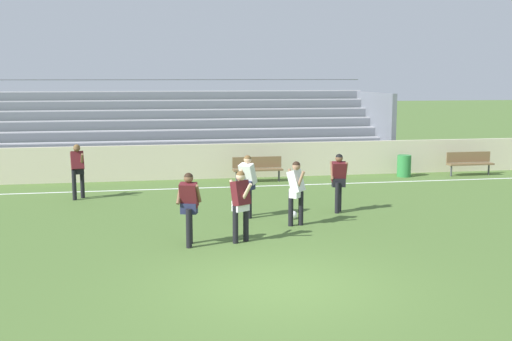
{
  "coord_description": "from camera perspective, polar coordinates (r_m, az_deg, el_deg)",
  "views": [
    {
      "loc": [
        -2.34,
        -10.68,
        3.8
      ],
      "look_at": [
        0.86,
        7.18,
        1.03
      ],
      "focal_mm": 43.67,
      "sensor_mm": 36.0,
      "label": 1
    }
  ],
  "objects": [
    {
      "name": "bench_far_left",
      "position": [
        22.47,
        0.13,
        0.34
      ],
      "size": [
        1.8,
        0.4,
        0.9
      ],
      "color": "brown",
      "rests_on": "ground"
    },
    {
      "name": "field_line_sideline",
      "position": [
        21.43,
        -3.74,
        -1.56
      ],
      "size": [
        44.0,
        0.12,
        0.01
      ],
      "primitive_type": "cube",
      "color": "white",
      "rests_on": "ground"
    },
    {
      "name": "sideline_wall",
      "position": [
        23.24,
        -4.3,
        0.84
      ],
      "size": [
        48.0,
        0.16,
        1.3
      ],
      "primitive_type": "cube",
      "color": "beige",
      "rests_on": "ground"
    },
    {
      "name": "player_dark_wide_left",
      "position": [
        20.02,
        -16.03,
        0.36
      ],
      "size": [
        0.46,
        0.7,
        1.72
      ],
      "color": "black",
      "rests_on": "ground"
    },
    {
      "name": "soccer_ball",
      "position": [
        16.74,
        3.42,
        -4.09
      ],
      "size": [
        0.22,
        0.22,
        0.22
      ],
      "primitive_type": "sphere",
      "color": "white",
      "rests_on": "ground"
    },
    {
      "name": "player_dark_trailing_run",
      "position": [
        14.01,
        -6.16,
        -2.94
      ],
      "size": [
        0.6,
        0.48,
        1.67
      ],
      "color": "black",
      "rests_on": "ground"
    },
    {
      "name": "bench_near_wall_gap",
      "position": [
        25.3,
        18.97,
        0.8
      ],
      "size": [
        1.8,
        0.4,
        0.9
      ],
      "color": "brown",
      "rests_on": "ground"
    },
    {
      "name": "player_dark_wide_right",
      "position": [
        17.51,
        7.58,
        -0.66
      ],
      "size": [
        0.49,
        0.39,
        1.66
      ],
      "color": "black",
      "rests_on": "ground"
    },
    {
      "name": "player_dark_on_ball",
      "position": [
        14.24,
        -1.42,
        -2.72
      ],
      "size": [
        0.49,
        0.69,
        1.66
      ],
      "color": "black",
      "rests_on": "ground"
    },
    {
      "name": "trash_bin",
      "position": [
        24.31,
        13.4,
        0.42
      ],
      "size": [
        0.52,
        0.52,
        0.82
      ],
      "primitive_type": "cylinder",
      "color": "#2D7F3D",
      "rests_on": "ground"
    },
    {
      "name": "player_white_overlapping",
      "position": [
        16.74,
        -0.77,
        -0.91
      ],
      "size": [
        0.61,
        0.54,
        1.7
      ],
      "color": "black",
      "rests_on": "ground"
    },
    {
      "name": "ground_plane",
      "position": [
        11.57,
        2.11,
        -10.51
      ],
      "size": [
        160.0,
        160.0,
        0.0
      ],
      "primitive_type": "plane",
      "color": "#4C6B30"
    },
    {
      "name": "bleacher_stand",
      "position": [
        26.43,
        -13.27,
        3.72
      ],
      "size": [
        23.12,
        4.88,
        3.67
      ],
      "color": "#B2B2B7",
      "rests_on": "ground"
    },
    {
      "name": "player_white_pressing_high",
      "position": [
        15.85,
        3.69,
        -1.57
      ],
      "size": [
        0.53,
        0.61,
        1.66
      ],
      "color": "black",
      "rests_on": "ground"
    }
  ]
}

